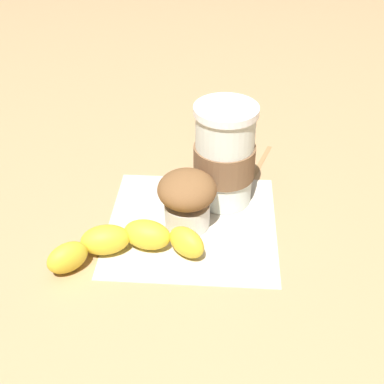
# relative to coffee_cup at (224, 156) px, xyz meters

# --- Properties ---
(ground_plane) EXTENTS (3.00, 3.00, 0.00)m
(ground_plane) POSITION_rel_coffee_cup_xyz_m (0.06, -0.04, -0.07)
(ground_plane) COLOR tan
(paper_napkin) EXTENTS (0.24, 0.24, 0.00)m
(paper_napkin) POSITION_rel_coffee_cup_xyz_m (0.06, -0.04, -0.07)
(paper_napkin) COLOR beige
(paper_napkin) RESTS_ON ground_plane
(coffee_cup) EXTENTS (0.09, 0.09, 0.14)m
(coffee_cup) POSITION_rel_coffee_cup_xyz_m (0.00, 0.00, 0.00)
(coffee_cup) COLOR silver
(coffee_cup) RESTS_ON paper_napkin
(muffin) EXTENTS (0.08, 0.08, 0.08)m
(muffin) POSITION_rel_coffee_cup_xyz_m (0.06, -0.05, -0.03)
(muffin) COLOR white
(muffin) RESTS_ON paper_napkin
(banana) EXTENTS (0.10, 0.20, 0.04)m
(banana) POSITION_rel_coffee_cup_xyz_m (0.12, -0.12, -0.05)
(banana) COLOR gold
(banana) RESTS_ON paper_napkin
(wooden_stirrer) EXTENTS (0.10, 0.05, 0.00)m
(wooden_stirrer) POSITION_rel_coffee_cup_xyz_m (-0.09, 0.06, -0.07)
(wooden_stirrer) COLOR #9E7547
(wooden_stirrer) RESTS_ON ground_plane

